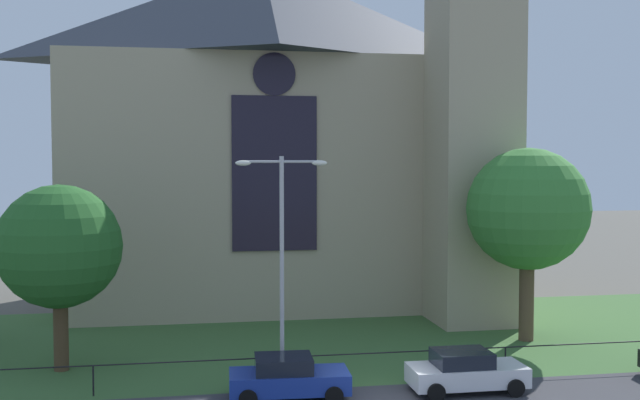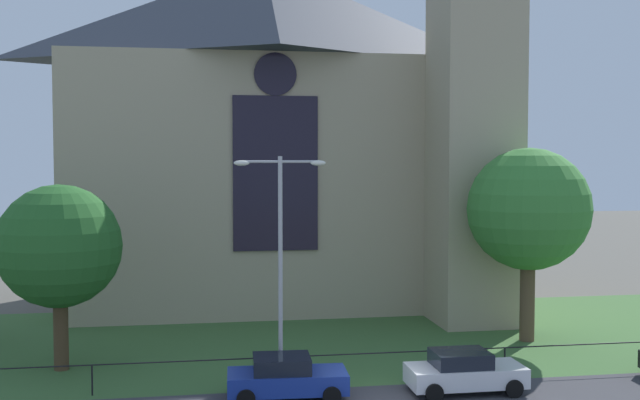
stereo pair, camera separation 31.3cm
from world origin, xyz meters
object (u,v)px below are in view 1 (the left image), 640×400
Objects in this scene: streetlamp_near at (282,242)px; church_building at (277,128)px; tree_right_near at (528,210)px; parked_car_white at (466,371)px; tree_left_near at (59,247)px; parked_car_blue at (288,378)px.

church_building is at bearing 83.98° from streetlamp_near.
parked_car_white is (-5.59, -6.98, -5.36)m from tree_right_near.
tree_right_near is 13.24m from streetlamp_near.
church_building is 17.72m from streetlamp_near.
tree_right_near is at bearing 4.46° from tree_left_near.
streetlamp_near is 2.03× the size of parked_car_white.
tree_right_near is 2.09× the size of parked_car_blue.
parked_car_blue is (-1.75, -18.27, -9.53)m from church_building.
streetlamp_near is at bearing 165.77° from parked_car_white.
tree_left_near is 16.42m from parked_car_white.
streetlamp_near is (-12.09, -5.35, -0.70)m from tree_right_near.
church_building reaches higher than streetlamp_near.
parked_car_blue is (0.04, -1.32, -4.66)m from streetlamp_near.
tree_right_near is 1.05× the size of streetlamp_near.
streetlamp_near reaches higher than tree_left_near.
tree_right_near reaches higher than tree_left_near.
streetlamp_near is at bearing -23.99° from tree_left_near.
tree_left_near reaches higher than parked_car_blue.
tree_right_near is at bearing -48.39° from church_building.
tree_left_near is at bearing 151.86° from parked_car_blue.
church_building is at bearing 104.11° from parked_car_white.
parked_car_white is (6.46, -0.31, 0.00)m from parked_car_blue.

